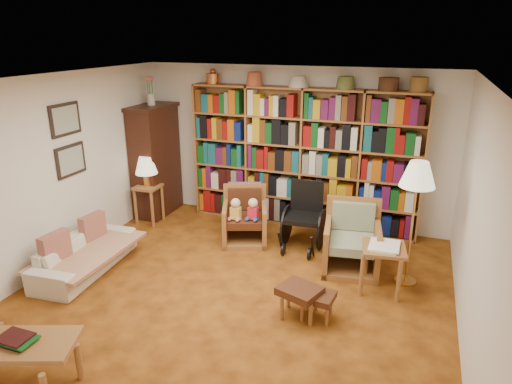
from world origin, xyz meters
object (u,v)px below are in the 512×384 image
at_px(side_table_papers, 383,254).
at_px(coffee_table, 19,347).
at_px(footstool_a, 300,293).
at_px(footstool_b, 317,298).
at_px(armchair_leather, 247,218).
at_px(side_table_lamp, 149,196).
at_px(sofa, 85,254).
at_px(wheelchair, 304,218).
at_px(armchair_sage, 353,243).
at_px(floor_lamp, 418,179).

bearing_deg(side_table_papers, coffee_table, -136.65).
xyz_separation_m(footstool_a, footstool_b, (0.19, 0.04, -0.05)).
distance_m(side_table_papers, footstool_a, 1.19).
height_order(armchair_leather, footstool_b, armchair_leather).
bearing_deg(coffee_table, side_table_lamp, 105.03).
bearing_deg(sofa, side_table_lamp, -1.01).
distance_m(footstool_b, coffee_table, 2.91).
bearing_deg(armchair_leather, wheelchair, 4.47).
bearing_deg(sofa, footstool_b, -94.67).
bearing_deg(armchair_leather, side_table_papers, -21.32).
xyz_separation_m(side_table_papers, footstool_a, (-0.79, -0.87, -0.19)).
distance_m(armchair_sage, coffee_table, 3.98).
bearing_deg(side_table_papers, floor_lamp, 47.60).
xyz_separation_m(wheelchair, coffee_table, (-1.65, -3.55, -0.08)).
distance_m(wheelchair, footstool_b, 1.81).
relative_size(side_table_lamp, armchair_leather, 0.72).
distance_m(side_table_papers, footstool_b, 1.05).
distance_m(armchair_leather, armchair_sage, 1.66).
bearing_deg(armchair_leather, footstool_b, -48.38).
xyz_separation_m(side_table_lamp, wheelchair, (2.60, 0.00, -0.01)).
height_order(side_table_lamp, armchair_sage, armchair_sage).
bearing_deg(wheelchair, armchair_leather, -175.53).
xyz_separation_m(side_table_lamp, footstool_b, (3.19, -1.70, -0.20)).
xyz_separation_m(side_table_papers, coffee_table, (-2.84, -2.68, -0.12)).
height_order(sofa, side_table_papers, side_table_papers).
distance_m(side_table_lamp, side_table_papers, 3.89).
xyz_separation_m(floor_lamp, coffee_table, (-3.12, -2.99, -0.99)).
xyz_separation_m(sofa, footstool_a, (2.91, -0.05, 0.07)).
distance_m(armchair_leather, footstool_a, 2.10).
bearing_deg(sofa, footstool_a, -95.44).
relative_size(sofa, armchair_leather, 1.78).
height_order(armchair_sage, wheelchair, wheelchair).
bearing_deg(sofa, wheelchair, -60.37).
relative_size(sofa, coffee_table, 1.43).
bearing_deg(wheelchair, coffee_table, -114.91).
height_order(side_table_lamp, footstool_b, side_table_lamp).
bearing_deg(armchair_sage, sofa, -158.22).
distance_m(armchair_leather, wheelchair, 0.87).
xyz_separation_m(sofa, armchair_sage, (3.27, 1.31, 0.11)).
relative_size(sofa, armchair_sage, 1.74).
bearing_deg(side_table_papers, sofa, -167.48).
bearing_deg(coffee_table, footstool_a, 41.40).
relative_size(floor_lamp, footstool_b, 3.99).
height_order(floor_lamp, coffee_table, floor_lamp).
bearing_deg(armchair_leather, coffee_table, -102.72).
height_order(sofa, wheelchair, wheelchair).
relative_size(side_table_papers, footstool_b, 1.55).
xyz_separation_m(sofa, floor_lamp, (3.97, 1.13, 1.13)).
relative_size(footstool_a, coffee_table, 0.48).
bearing_deg(side_table_lamp, footstool_a, -30.07).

